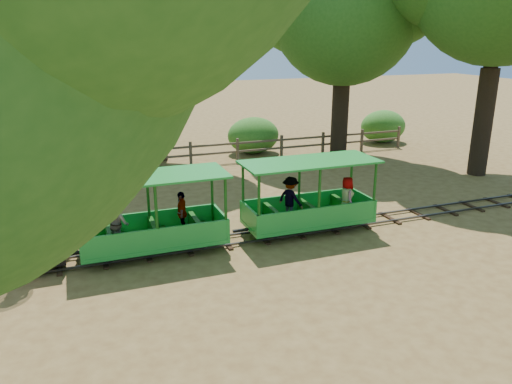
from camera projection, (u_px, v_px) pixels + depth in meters
name	position (u px, v px, depth m)	size (l,w,h in m)	color
ground	(296.00, 233.00, 13.50)	(90.00, 90.00, 0.00)	olive
track	(296.00, 230.00, 13.48)	(22.00, 1.00, 0.10)	#3F3D3A
carriage_front	(151.00, 224.00, 11.97)	(3.61, 1.47, 1.88)	#1F9032
carriage_rear	(309.00, 204.00, 13.37)	(3.61, 1.47, 1.88)	#1F9032
oak_ne	(344.00, 1.00, 20.16)	(7.66, 6.74, 9.16)	#2D2116
fence	(214.00, 150.00, 20.47)	(18.10, 0.10, 1.00)	brown
shrub_west	(33.00, 153.00, 19.28)	(2.10, 1.62, 1.46)	#2D6B1E
shrub_mid_w	(124.00, 140.00, 20.35)	(2.90, 2.23, 2.01)	#2D6B1E
shrub_mid_e	(253.00, 135.00, 22.29)	(2.34, 1.80, 1.62)	#2D6B1E
shrub_east	(383.00, 126.00, 24.56)	(2.30, 1.77, 1.59)	#2D6B1E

